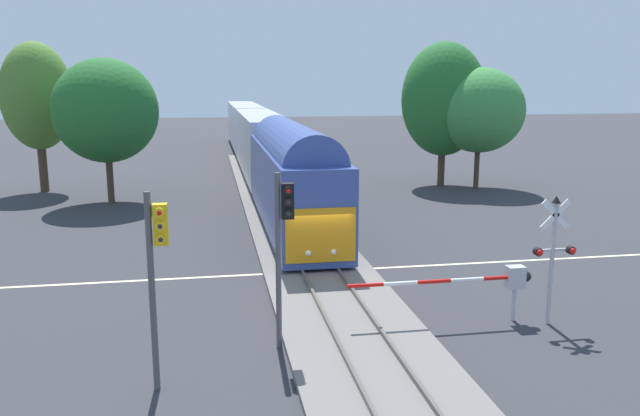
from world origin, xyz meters
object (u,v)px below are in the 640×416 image
(traffic_signal_near_left, at_px, (156,259))
(oak_far_right, at_px, (444,99))
(commuter_train, at_px, (260,141))
(pine_left_background, at_px, (37,97))
(crossing_signal_mast, at_px, (554,247))
(oak_behind_train, at_px, (106,111))
(maple_right_background, at_px, (479,110))
(traffic_signal_median, at_px, (283,232))
(crossing_gate_near, at_px, (495,280))

(traffic_signal_near_left, relative_size, oak_far_right, 0.49)
(commuter_train, xyz_separation_m, pine_left_background, (-15.40, -5.22, 3.74))
(crossing_signal_mast, height_order, oak_behind_train, oak_behind_train)
(oak_behind_train, bearing_deg, crossing_signal_mast, -54.89)
(commuter_train, height_order, maple_right_background, maple_right_background)
(crossing_signal_mast, bearing_deg, traffic_signal_median, -177.80)
(commuter_train, height_order, traffic_signal_median, commuter_train)
(commuter_train, distance_m, maple_right_background, 17.41)
(crossing_gate_near, xyz_separation_m, maple_right_background, (9.93, 24.15, 4.11))
(pine_left_background, bearing_deg, oak_behind_train, -45.20)
(maple_right_background, xyz_separation_m, oak_far_right, (-2.05, 1.55, 0.72))
(maple_right_background, bearing_deg, traffic_signal_near_left, -126.57)
(crossing_gate_near, distance_m, oak_far_right, 27.31)
(crossing_gate_near, relative_size, traffic_signal_median, 1.18)
(pine_left_background, bearing_deg, oak_far_right, -5.01)
(commuter_train, xyz_separation_m, oak_behind_train, (-10.25, -10.40, 2.99))
(crossing_gate_near, distance_m, crossing_signal_mast, 2.04)
(crossing_signal_mast, bearing_deg, maple_right_background, 71.39)
(crossing_gate_near, xyz_separation_m, oak_far_right, (7.88, 25.70, 4.83))
(traffic_signal_median, bearing_deg, crossing_gate_near, 6.77)
(crossing_signal_mast, distance_m, traffic_signal_near_left, 11.97)
(crossing_signal_mast, bearing_deg, oak_far_right, 76.59)
(crossing_signal_mast, distance_m, traffic_signal_median, 8.48)
(commuter_train, height_order, pine_left_background, pine_left_background)
(crossing_signal_mast, distance_m, oak_behind_train, 28.83)
(crossing_gate_near, relative_size, maple_right_background, 0.71)
(traffic_signal_near_left, distance_m, oak_far_right, 33.81)
(pine_left_background, bearing_deg, maple_right_background, -7.60)
(maple_right_background, bearing_deg, crossing_signal_mast, -108.61)
(crossing_gate_near, bearing_deg, traffic_signal_near_left, -164.37)
(traffic_signal_near_left, xyz_separation_m, maple_right_background, (20.00, 26.96, 2.14))
(crossing_signal_mast, relative_size, oak_far_right, 0.40)
(traffic_signal_median, distance_m, oak_behind_train, 25.19)
(crossing_gate_near, xyz_separation_m, crossing_signal_mast, (1.64, -0.48, 1.12))
(crossing_gate_near, bearing_deg, pine_left_background, 125.39)
(maple_right_background, distance_m, oak_behind_train, 24.80)
(commuter_train, height_order, traffic_signal_near_left, commuter_train)
(traffic_signal_near_left, relative_size, pine_left_background, 0.49)
(crossing_gate_near, distance_m, maple_right_background, 26.43)
(pine_left_background, xyz_separation_m, maple_right_background, (29.92, -3.99, -0.98))
(traffic_signal_median, xyz_separation_m, maple_right_background, (16.72, 24.95, 2.09))
(oak_far_right, bearing_deg, commuter_train, 148.44)
(crossing_signal_mast, xyz_separation_m, traffic_signal_median, (-8.42, -0.32, 0.91))
(traffic_signal_median, bearing_deg, pine_left_background, 114.52)
(pine_left_background, distance_m, maple_right_background, 30.20)
(oak_behind_train, bearing_deg, maple_right_background, 2.76)
(commuter_train, height_order, oak_far_right, oak_far_right)
(crossing_signal_mast, bearing_deg, traffic_signal_near_left, -168.72)
(commuter_train, xyz_separation_m, crossing_signal_mast, (6.23, -33.84, -0.23))
(commuter_train, distance_m, crossing_signal_mast, 34.41)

